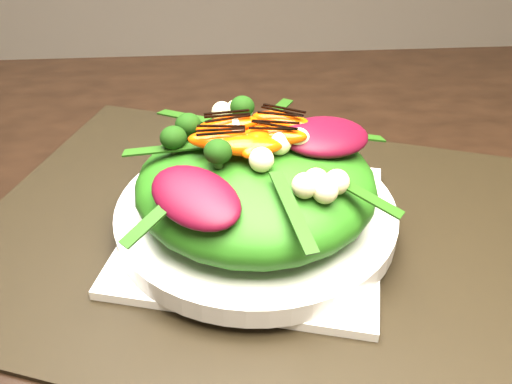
{
  "coord_description": "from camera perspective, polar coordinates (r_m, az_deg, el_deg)",
  "views": [
    {
      "loc": [
        0.17,
        -0.42,
        1.08
      ],
      "look_at": [
        0.2,
        -0.02,
        0.8
      ],
      "focal_mm": 38.0,
      "sensor_mm": 36.0,
      "label": 1
    }
  ],
  "objects": [
    {
      "name": "dining_table",
      "position": [
        0.57,
        -20.24,
        -5.47
      ],
      "size": [
        1.6,
        0.9,
        0.75
      ],
      "primitive_type": "cube",
      "color": "black",
      "rests_on": "floor"
    },
    {
      "name": "placemat",
      "position": [
        0.52,
        0.0,
        -4.06
      ],
      "size": [
        0.63,
        0.56,
        0.0
      ],
      "primitive_type": "cube",
      "rotation": [
        0.0,
        0.0,
        -0.34
      ],
      "color": "black",
      "rests_on": "dining_table"
    },
    {
      "name": "plate_base",
      "position": [
        0.52,
        0.0,
        -3.5
      ],
      "size": [
        0.28,
        0.28,
        0.01
      ],
      "primitive_type": "cube",
      "rotation": [
        0.0,
        0.0,
        -0.26
      ],
      "color": "white",
      "rests_on": "placemat"
    },
    {
      "name": "salad_bowl",
      "position": [
        0.51,
        0.0,
        -2.27
      ],
      "size": [
        0.34,
        0.34,
        0.02
      ],
      "primitive_type": "cylinder",
      "rotation": [
        0.0,
        0.0,
        0.43
      ],
      "color": "silver",
      "rests_on": "plate_base"
    },
    {
      "name": "lettuce_mound",
      "position": [
        0.49,
        0.0,
        0.94
      ],
      "size": [
        0.23,
        0.23,
        0.07
      ],
      "primitive_type": "ellipsoid",
      "rotation": [
        0.0,
        0.0,
        -0.05
      ],
      "color": "#286612",
      "rests_on": "salad_bowl"
    },
    {
      "name": "radicchio_leaf",
      "position": [
        0.48,
        7.39,
        5.8
      ],
      "size": [
        0.1,
        0.08,
        0.02
      ],
      "primitive_type": "ellipsoid",
      "rotation": [
        0.0,
        0.0,
        0.34
      ],
      "color": "#470716",
      "rests_on": "lettuce_mound"
    },
    {
      "name": "orange_segment",
      "position": [
        0.49,
        -1.0,
        7.19
      ],
      "size": [
        0.06,
        0.04,
        0.01
      ],
      "primitive_type": "ellipsoid",
      "rotation": [
        0.0,
        0.0,
        0.34
      ],
      "color": "#ED3C03",
      "rests_on": "lettuce_mound"
    },
    {
      "name": "broccoli_floret",
      "position": [
        0.5,
        -7.64,
        7.39
      ],
      "size": [
        0.03,
        0.03,
        0.03
      ],
      "primitive_type": "sphere",
      "rotation": [
        0.0,
        0.0,
        0.0
      ],
      "color": "black",
      "rests_on": "lettuce_mound"
    },
    {
      "name": "macadamia_nut",
      "position": [
        0.44,
        5.98,
        2.79
      ],
      "size": [
        0.03,
        0.03,
        0.02
      ],
      "primitive_type": "sphere",
      "rotation": [
        0.0,
        0.0,
        0.38
      ],
      "color": "beige",
      "rests_on": "lettuce_mound"
    },
    {
      "name": "balsamic_drizzle",
      "position": [
        0.49,
        -1.01,
        8.04
      ],
      "size": [
        0.05,
        0.02,
        0.0
      ],
      "primitive_type": "cube",
      "rotation": [
        0.0,
        0.0,
        0.34
      ],
      "color": "black",
      "rests_on": "orange_segment"
    }
  ]
}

